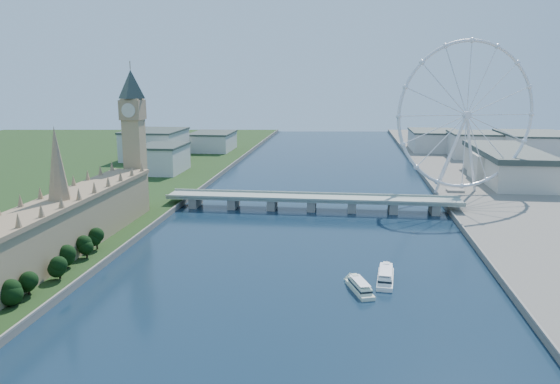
# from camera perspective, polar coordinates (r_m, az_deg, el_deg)

# --- Properties ---
(parliament_range) EXTENTS (24.00, 200.00, 70.00)m
(parliament_range) POSITION_cam_1_polar(r_m,az_deg,el_deg) (320.33, -21.81, -3.32)
(parliament_range) COLOR tan
(parliament_range) RESTS_ON ground
(big_ben) EXTENTS (20.02, 20.02, 110.00)m
(big_ben) POSITION_cam_1_polar(r_m,az_deg,el_deg) (408.99, -15.10, 7.12)
(big_ben) COLOR tan
(big_ben) RESTS_ON ground
(westminster_bridge) EXTENTS (220.00, 22.00, 9.50)m
(westminster_bridge) POSITION_cam_1_polar(r_m,az_deg,el_deg) (411.12, 3.35, -0.93)
(westminster_bridge) COLOR gray
(westminster_bridge) RESTS_ON ground
(london_eye) EXTENTS (113.60, 39.12, 124.30)m
(london_eye) POSITION_cam_1_polar(r_m,az_deg,el_deg) (465.99, 18.92, 7.55)
(london_eye) COLOR silver
(london_eye) RESTS_ON ground
(county_hall) EXTENTS (54.00, 144.00, 35.00)m
(county_hall) POSITION_cam_1_polar(r_m,az_deg,el_deg) (559.59, 22.43, 0.94)
(county_hall) COLOR beige
(county_hall) RESTS_ON ground
(city_skyline) EXTENTS (505.00, 280.00, 32.00)m
(city_skyline) POSITION_cam_1_polar(r_m,az_deg,el_deg) (665.26, 8.20, 4.82)
(city_skyline) COLOR beige
(city_skyline) RESTS_ON ground
(tour_boat_near) EXTENTS (14.95, 27.60, 5.90)m
(tour_boat_near) POSITION_cam_1_polar(r_m,az_deg,el_deg) (261.06, 8.32, -10.25)
(tour_boat_near) COLOR silver
(tour_boat_near) RESTS_ON ground
(tour_boat_far) EXTENTS (10.91, 31.59, 6.85)m
(tour_boat_far) POSITION_cam_1_polar(r_m,az_deg,el_deg) (275.06, 10.94, -9.17)
(tour_boat_far) COLOR white
(tour_boat_far) RESTS_ON ground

